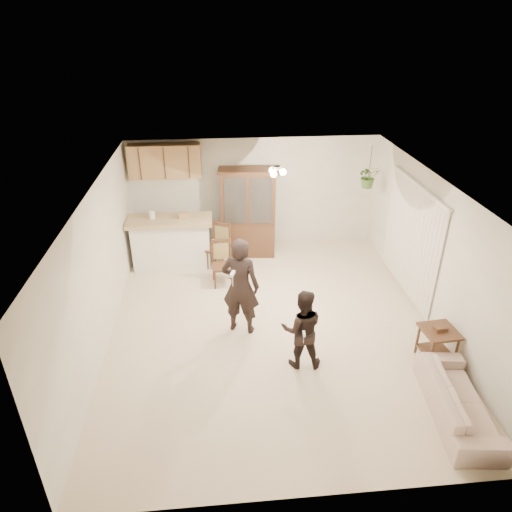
{
  "coord_description": "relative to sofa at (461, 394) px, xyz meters",
  "views": [
    {
      "loc": [
        -0.87,
        -6.45,
        4.81
      ],
      "look_at": [
        -0.23,
        0.4,
        1.17
      ],
      "focal_mm": 32.0,
      "sensor_mm": 36.0,
      "label": 1
    }
  ],
  "objects": [
    {
      "name": "floor",
      "position": [
        -2.25,
        2.25,
        -0.37
      ],
      "size": [
        6.5,
        6.5,
        0.0
      ],
      "primitive_type": "plane",
      "color": "beige",
      "rests_on": "ground"
    },
    {
      "name": "ceiling",
      "position": [
        -2.25,
        2.25,
        2.13
      ],
      "size": [
        5.5,
        6.5,
        0.02
      ],
      "primitive_type": "cube",
      "color": "white",
      "rests_on": "wall_back"
    },
    {
      "name": "wall_back",
      "position": [
        -2.25,
        5.5,
        0.88
      ],
      "size": [
        5.5,
        0.02,
        2.5
      ],
      "primitive_type": "cube",
      "color": "silver",
      "rests_on": "ground"
    },
    {
      "name": "wall_front",
      "position": [
        -2.25,
        -1.0,
        0.88
      ],
      "size": [
        5.5,
        0.02,
        2.5
      ],
      "primitive_type": "cube",
      "color": "silver",
      "rests_on": "ground"
    },
    {
      "name": "wall_left",
      "position": [
        -5.0,
        2.25,
        0.88
      ],
      "size": [
        0.02,
        6.5,
        2.5
      ],
      "primitive_type": "cube",
      "color": "silver",
      "rests_on": "ground"
    },
    {
      "name": "wall_right",
      "position": [
        0.5,
        2.25,
        0.88
      ],
      "size": [
        0.02,
        6.5,
        2.5
      ],
      "primitive_type": "cube",
      "color": "silver",
      "rests_on": "ground"
    },
    {
      "name": "breakfast_bar",
      "position": [
        -4.1,
        4.6,
        0.13
      ],
      "size": [
        1.6,
        0.55,
        1.0
      ],
      "primitive_type": "cube",
      "color": "white",
      "rests_on": "floor"
    },
    {
      "name": "bar_top",
      "position": [
        -4.1,
        4.6,
        0.68
      ],
      "size": [
        1.75,
        0.7,
        0.08
      ],
      "primitive_type": "cube",
      "color": "tan",
      "rests_on": "breakfast_bar"
    },
    {
      "name": "upper_cabinets",
      "position": [
        -4.15,
        5.32,
        1.73
      ],
      "size": [
        1.5,
        0.34,
        0.7
      ],
      "primitive_type": "cube",
      "color": "#9C7744",
      "rests_on": "wall_back"
    },
    {
      "name": "vertical_blinds",
      "position": [
        0.46,
        3.15,
        0.73
      ],
      "size": [
        0.06,
        2.3,
        2.1
      ],
      "primitive_type": null,
      "color": "silver",
      "rests_on": "wall_right"
    },
    {
      "name": "ceiling_fixture",
      "position": [
        -2.05,
        3.45,
        2.03
      ],
      "size": [
        0.36,
        0.36,
        0.2
      ],
      "primitive_type": null,
      "color": "#FFE8BF",
      "rests_on": "ceiling"
    },
    {
      "name": "hanging_plant",
      "position": [
        0.05,
        4.65,
        1.48
      ],
      "size": [
        0.43,
        0.37,
        0.48
      ],
      "primitive_type": "imported",
      "color": "#305622",
      "rests_on": "ceiling"
    },
    {
      "name": "plant_cord",
      "position": [
        0.05,
        4.65,
        1.81
      ],
      "size": [
        0.01,
        0.01,
        0.65
      ],
      "primitive_type": "cylinder",
      "color": "black",
      "rests_on": "ceiling"
    },
    {
      "name": "sofa",
      "position": [
        0.0,
        0.0,
        0.0
      ],
      "size": [
        0.95,
        1.95,
        0.73
      ],
      "primitive_type": "imported",
      "rotation": [
        0.0,
        0.0,
        1.45
      ],
      "color": "beige",
      "rests_on": "floor"
    },
    {
      "name": "adult",
      "position": [
        -2.78,
        2.17,
        0.53
      ],
      "size": [
        0.76,
        0.63,
        1.8
      ],
      "primitive_type": "imported",
      "rotation": [
        0.0,
        0.0,
        2.79
      ],
      "color": "black",
      "rests_on": "floor"
    },
    {
      "name": "child",
      "position": [
        -1.92,
        1.21,
        0.31
      ],
      "size": [
        0.71,
        0.58,
        1.35
      ],
      "primitive_type": "imported",
      "rotation": [
        0.0,
        0.0,
        3.04
      ],
      "color": "black",
      "rests_on": "floor"
    },
    {
      "name": "china_hutch",
      "position": [
        -2.43,
        4.98,
        0.61
      ],
      "size": [
        1.3,
        0.61,
        1.98
      ],
      "rotation": [
        0.0,
        0.0,
        -0.1
      ],
      "color": "#3B2415",
      "rests_on": "floor"
    },
    {
      "name": "side_table",
      "position": [
        0.19,
        1.11,
        -0.07
      ],
      "size": [
        0.56,
        0.56,
        0.63
      ],
      "rotation": [
        0.0,
        0.0,
        0.09
      ],
      "color": "#3B2415",
      "rests_on": "floor"
    },
    {
      "name": "chair_bar",
      "position": [
        -3.05,
        3.71,
        -0.11
      ],
      "size": [
        0.43,
        0.43,
        0.92
      ],
      "rotation": [
        0.0,
        0.0,
        0.07
      ],
      "color": "#3B2415",
      "rests_on": "floor"
    },
    {
      "name": "chair_hutch_left",
      "position": [
        -3.11,
        4.41,
        -0.09
      ],
      "size": [
        0.58,
        0.58,
        0.98
      ],
      "rotation": [
        0.0,
        0.0,
        -0.47
      ],
      "color": "#3B2415",
      "rests_on": "floor"
    },
    {
      "name": "chair_hutch_right",
      "position": [
        -2.08,
        5.22,
        -0.08
      ],
      "size": [
        0.47,
        0.47,
        1.0
      ],
      "rotation": [
        0.0,
        0.0,
        3.08
      ],
      "color": "#3B2415",
      "rests_on": "floor"
    },
    {
      "name": "controller_adult",
      "position": [
        -2.92,
        1.79,
        0.97
      ],
      "size": [
        0.1,
        0.16,
        0.05
      ],
      "primitive_type": "cube",
      "rotation": [
        0.0,
        0.0,
        2.79
      ],
      "color": "white",
      "rests_on": "adult"
    },
    {
      "name": "controller_child",
      "position": [
        -1.95,
        0.91,
        0.44
      ],
      "size": [
        0.05,
        0.12,
        0.03
      ],
      "primitive_type": "cube",
      "rotation": [
        0.0,
        0.0,
        3.04
      ],
      "color": "white",
      "rests_on": "child"
    }
  ]
}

